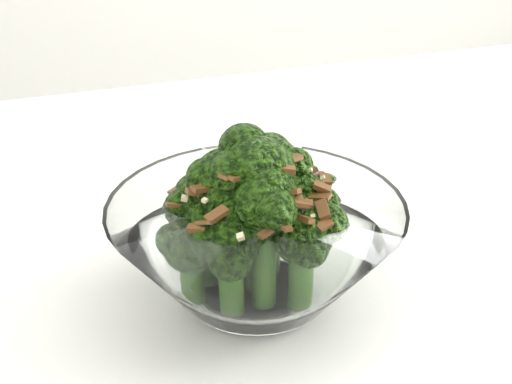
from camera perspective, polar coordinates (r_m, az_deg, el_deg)
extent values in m
cube|color=white|center=(0.71, 17.65, -2.61)|extent=(1.27, 0.91, 0.04)
cylinder|color=white|center=(0.56, 0.00, -7.51)|extent=(0.08, 0.08, 0.01)
cylinder|color=#2E5817|center=(0.53, 0.00, -3.44)|extent=(0.02, 0.02, 0.08)
sphere|color=#2A550F|center=(0.51, 0.00, 1.47)|extent=(0.05, 0.05, 0.05)
cylinder|color=#2E5817|center=(0.55, 0.96, -2.59)|extent=(0.02, 0.02, 0.07)
sphere|color=#2A550F|center=(0.53, 1.00, 1.77)|extent=(0.04, 0.04, 0.04)
cylinder|color=#2E5817|center=(0.54, -2.12, -3.59)|extent=(0.02, 0.02, 0.07)
sphere|color=#2A550F|center=(0.51, -2.21, 0.74)|extent=(0.05, 0.05, 0.05)
cylinder|color=#2E5817|center=(0.51, 0.58, -5.29)|extent=(0.02, 0.02, 0.07)
sphere|color=#2A550F|center=(0.49, 0.61, -1.06)|extent=(0.04, 0.04, 0.04)
cylinder|color=#2E5817|center=(0.54, 3.29, -4.15)|extent=(0.02, 0.02, 0.05)
sphere|color=#2A550F|center=(0.53, 3.40, -0.77)|extent=(0.04, 0.04, 0.04)
cylinder|color=#2E5817|center=(0.54, -3.62, -4.34)|extent=(0.02, 0.02, 0.05)
sphere|color=#2A550F|center=(0.53, -3.74, -1.05)|extent=(0.04, 0.04, 0.04)
cylinder|color=#2E5817|center=(0.52, 3.29, -6.36)|extent=(0.02, 0.02, 0.05)
sphere|color=#2A550F|center=(0.50, 3.39, -3.15)|extent=(0.04, 0.04, 0.04)
cylinder|color=#2E5817|center=(0.51, -1.80, -6.82)|extent=(0.02, 0.02, 0.05)
sphere|color=#2A550F|center=(0.49, -1.86, -3.73)|extent=(0.04, 0.04, 0.04)
cylinder|color=#2E5817|center=(0.57, 3.39, -3.24)|extent=(0.02, 0.02, 0.04)
sphere|color=#2A550F|center=(0.56, 3.47, -0.75)|extent=(0.04, 0.04, 0.04)
cylinder|color=#2E5817|center=(0.53, -4.64, -6.43)|extent=(0.02, 0.02, 0.04)
sphere|color=#2A550F|center=(0.51, -4.76, -3.86)|extent=(0.04, 0.04, 0.04)
cylinder|color=#2E5817|center=(0.58, -0.49, -2.91)|extent=(0.02, 0.02, 0.04)
sphere|color=#2A550F|center=(0.56, -0.50, -0.34)|extent=(0.04, 0.04, 0.04)
cylinder|color=#2E5817|center=(0.56, -1.94, -3.73)|extent=(0.02, 0.02, 0.04)
sphere|color=#2A550F|center=(0.54, -1.99, -1.04)|extent=(0.03, 0.03, 0.03)
cylinder|color=#2E5817|center=(0.55, -2.94, -4.12)|extent=(0.02, 0.02, 0.05)
sphere|color=#2A550F|center=(0.53, -3.02, -1.24)|extent=(0.04, 0.04, 0.04)
cube|color=brown|center=(0.49, 0.63, 2.38)|extent=(0.01, 0.01, 0.01)
cube|color=brown|center=(0.50, -4.65, 0.03)|extent=(0.01, 0.01, 0.01)
cube|color=brown|center=(0.55, 1.28, 2.10)|extent=(0.01, 0.01, 0.01)
cube|color=brown|center=(0.53, 3.91, 1.49)|extent=(0.01, 0.01, 0.01)
cube|color=brown|center=(0.51, -5.88, -0.93)|extent=(0.01, 0.01, 0.01)
cube|color=brown|center=(0.49, -1.32, 1.09)|extent=(0.02, 0.01, 0.01)
cube|color=brown|center=(0.48, -3.68, -2.19)|extent=(0.01, 0.02, 0.01)
cube|color=brown|center=(0.49, 2.82, 0.03)|extent=(0.01, 0.01, 0.01)
cube|color=brown|center=(0.47, 1.99, -2.48)|extent=(0.01, 0.02, 0.00)
cube|color=brown|center=(0.52, 0.51, 2.81)|extent=(0.02, 0.01, 0.01)
cube|color=brown|center=(0.48, -2.88, -1.64)|extent=(0.02, 0.01, 0.01)
cube|color=brown|center=(0.50, 4.66, -0.37)|extent=(0.02, 0.02, 0.01)
cube|color=brown|center=(0.49, -2.15, 1.11)|extent=(0.01, 0.01, 0.01)
cube|color=brown|center=(0.49, -0.64, 2.81)|extent=(0.01, 0.01, 0.01)
cube|color=brown|center=(0.49, 2.10, 1.66)|extent=(0.01, 0.01, 0.01)
cube|color=brown|center=(0.48, 5.00, -2.37)|extent=(0.01, 0.01, 0.01)
cube|color=brown|center=(0.54, -1.42, 2.68)|extent=(0.01, 0.01, 0.01)
cube|color=brown|center=(0.52, 0.67, 3.35)|extent=(0.01, 0.01, 0.01)
cube|color=brown|center=(0.51, -1.66, 2.73)|extent=(0.01, 0.02, 0.00)
cube|color=brown|center=(0.53, -3.56, 1.88)|extent=(0.01, 0.01, 0.01)
cube|color=brown|center=(0.55, 3.12, 1.64)|extent=(0.01, 0.01, 0.01)
cube|color=brown|center=(0.51, -2.42, 2.35)|extent=(0.01, 0.01, 0.00)
cube|color=brown|center=(0.53, 5.05, 0.92)|extent=(0.01, 0.01, 0.00)
cube|color=brown|center=(0.49, 2.96, -0.50)|extent=(0.01, 0.02, 0.01)
cube|color=brown|center=(0.54, -2.33, 2.35)|extent=(0.01, 0.01, 0.01)
cube|color=brown|center=(0.55, -2.61, 1.77)|extent=(0.01, 0.01, 0.01)
cube|color=brown|center=(0.55, 3.28, 1.47)|extent=(0.01, 0.01, 0.01)
cube|color=brown|center=(0.52, -3.56, 2.09)|extent=(0.01, 0.01, 0.01)
cube|color=brown|center=(0.55, 2.69, 1.73)|extent=(0.01, 0.01, 0.01)
cube|color=brown|center=(0.51, 2.84, 2.50)|extent=(0.01, 0.01, 0.00)
cube|color=brown|center=(0.51, 4.82, 0.34)|extent=(0.01, 0.01, 0.01)
cube|color=brown|center=(0.48, 3.25, -0.87)|extent=(0.01, 0.01, 0.01)
cube|color=brown|center=(0.51, -3.28, 1.76)|extent=(0.01, 0.01, 0.01)
cube|color=brown|center=(0.49, 3.56, -0.86)|extent=(0.01, 0.01, 0.00)
cube|color=brown|center=(0.49, 4.82, -1.59)|extent=(0.01, 0.01, 0.01)
cube|color=brown|center=(0.48, 3.64, -1.99)|extent=(0.01, 0.01, 0.01)
cube|color=brown|center=(0.53, -2.98, 2.17)|extent=(0.01, 0.01, 0.01)
cube|color=brown|center=(0.52, 2.32, 2.83)|extent=(0.01, 0.01, 0.01)
cube|color=brown|center=(0.50, -4.05, 0.24)|extent=(0.01, 0.01, 0.01)
cube|color=brown|center=(0.52, -1.66, 2.63)|extent=(0.01, 0.01, 0.00)
cube|color=brown|center=(0.49, 4.89, -1.27)|extent=(0.01, 0.02, 0.01)
cube|color=brown|center=(0.53, -5.69, 0.25)|extent=(0.02, 0.01, 0.01)
cube|color=brown|center=(0.48, -4.32, -2.66)|extent=(0.01, 0.01, 0.01)
cube|color=brown|center=(0.54, 4.44, 1.10)|extent=(0.01, 0.01, 0.01)
cube|color=brown|center=(0.51, 1.17, 3.07)|extent=(0.01, 0.01, 0.00)
cube|color=brown|center=(0.47, 0.75, -2.96)|extent=(0.01, 0.01, 0.01)
cube|color=brown|center=(0.50, -2.91, 1.06)|extent=(0.01, 0.01, 0.01)
cube|color=beige|center=(0.49, 3.71, -0.75)|extent=(0.00, 0.00, 0.00)
cube|color=beige|center=(0.50, -5.22, -0.46)|extent=(0.01, 0.01, 0.00)
cube|color=beige|center=(0.48, 4.15, -1.73)|extent=(0.00, 0.00, 0.00)
cube|color=beige|center=(0.54, 3.30, 2.06)|extent=(0.01, 0.00, 0.00)
cube|color=beige|center=(0.53, 0.01, 3.21)|extent=(0.00, 0.00, 0.00)
cube|color=beige|center=(0.55, 1.44, 2.33)|extent=(0.01, 0.01, 0.00)
cube|color=beige|center=(0.51, -3.91, 1.48)|extent=(0.00, 0.00, 0.00)
cube|color=beige|center=(0.54, -2.29, 2.42)|extent=(0.00, 0.00, 0.00)
cube|color=beige|center=(0.50, -3.93, 0.86)|extent=(0.00, 0.01, 0.00)
cube|color=beige|center=(0.47, -1.13, -3.26)|extent=(0.01, 0.01, 0.01)
cube|color=beige|center=(0.49, -3.75, -0.61)|extent=(0.00, 0.00, 0.00)
cube|color=beige|center=(0.49, -1.06, 2.74)|extent=(0.00, 0.00, 0.00)
cube|color=beige|center=(0.55, 0.94, 2.35)|extent=(0.01, 0.01, 0.00)
cube|color=beige|center=(0.54, 2.11, 2.17)|extent=(0.00, 0.01, 0.00)
cube|color=beige|center=(0.52, 4.87, 1.09)|extent=(0.00, 0.00, 0.00)
cube|color=beige|center=(0.56, -1.33, 2.40)|extent=(0.00, 0.00, 0.00)
cube|color=beige|center=(0.48, 1.87, -1.19)|extent=(0.01, 0.01, 0.00)
cube|color=beige|center=(0.54, 0.23, 2.63)|extent=(0.01, 0.01, 0.00)
cube|color=beige|center=(0.51, 5.00, 0.33)|extent=(0.01, 0.01, 0.00)
cube|color=beige|center=(0.52, 3.95, 1.62)|extent=(0.00, 0.00, 0.00)
cube|color=beige|center=(0.50, 0.85, 3.72)|extent=(0.00, 0.00, 0.00)
cube|color=beige|center=(0.53, 0.13, 2.93)|extent=(0.00, 0.01, 0.00)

